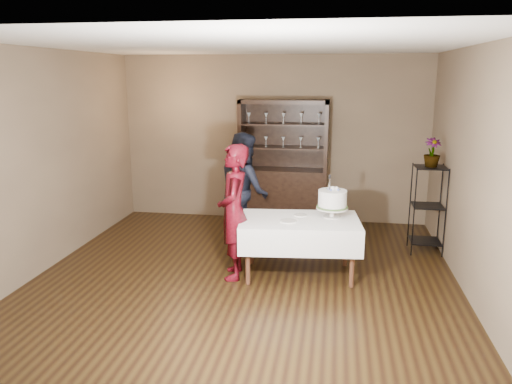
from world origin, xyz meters
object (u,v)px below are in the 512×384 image
(china_hutch, at_px, (283,183))
(plant_etagere, at_px, (428,206))
(potted_plant, at_px, (432,153))
(cake, at_px, (332,200))
(woman, at_px, (234,212))
(cake_table, at_px, (299,232))
(man, at_px, (244,190))

(china_hutch, distance_m, plant_etagere, 2.33)
(potted_plant, bearing_deg, cake, -143.35)
(woman, height_order, cake, woman)
(woman, bearing_deg, cake_table, 93.33)
(man, xyz_separation_m, potted_plant, (2.50, 0.14, 0.57))
(china_hutch, relative_size, plant_etagere, 1.67)
(cake, bearing_deg, potted_plant, 36.65)
(woman, xyz_separation_m, man, (-0.08, 1.13, 0.01))
(cake_table, xyz_separation_m, cake, (0.38, 0.14, 0.38))
(china_hutch, relative_size, man, 1.23)
(china_hutch, bearing_deg, cake, -68.14)
(cake_table, bearing_deg, potted_plant, 33.46)
(cake_table, relative_size, man, 0.92)
(china_hutch, bearing_deg, potted_plant, -27.09)
(cake_table, relative_size, woman, 0.93)
(woman, xyz_separation_m, cake, (1.14, 0.32, 0.11))
(china_hutch, bearing_deg, woman, -98.14)
(cake_table, bearing_deg, cake, 20.84)
(cake_table, bearing_deg, china_hutch, 101.29)
(china_hutch, relative_size, woman, 1.24)
(cake_table, bearing_deg, plant_etagere, 33.81)
(china_hutch, height_order, woman, china_hutch)
(man, height_order, potted_plant, man)
(man, height_order, cake, man)
(woman, height_order, potted_plant, woman)
(plant_etagere, height_order, woman, woman)
(plant_etagere, xyz_separation_m, man, (-2.50, -0.15, 0.16))
(potted_plant, bearing_deg, china_hutch, 152.91)
(china_hutch, bearing_deg, plant_etagere, -26.83)
(china_hutch, height_order, cake, china_hutch)
(potted_plant, bearing_deg, woman, -152.39)
(plant_etagere, height_order, man, man)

